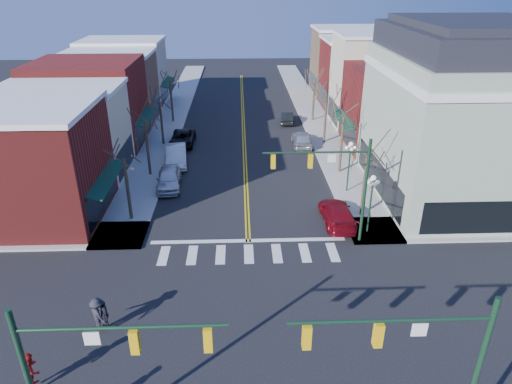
{
  "coord_description": "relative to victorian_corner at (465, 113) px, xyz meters",
  "views": [
    {
      "loc": [
        -0.46,
        -18.28,
        16.18
      ],
      "look_at": [
        0.58,
        9.49,
        2.8
      ],
      "focal_mm": 32.0,
      "sensor_mm": 36.0,
      "label": 1
    }
  ],
  "objects": [
    {
      "name": "tree_left_c",
      "position": [
        -24.9,
        12.5,
        -4.38
      ],
      "size": [
        0.24,
        0.24,
        4.55
      ],
      "primitive_type": "cylinder",
      "color": "#382B21",
      "rests_on": "ground"
    },
    {
      "name": "tree_left_d",
      "position": [
        -24.9,
        20.5,
        -4.21
      ],
      "size": [
        0.24,
        0.24,
        4.9
      ],
      "primitive_type": "cylinder",
      "color": "#382B21",
      "rests_on": "ground"
    },
    {
      "name": "sidewalk_right",
      "position": [
        -7.75,
        5.5,
        -6.58
      ],
      "size": [
        3.5,
        70.0,
        0.15
      ],
      "primitive_type": "cube",
      "color": "#9E9B93",
      "rests_on": "ground"
    },
    {
      "name": "tree_right_b",
      "position": [
        -8.1,
        4.5,
        -4.07
      ],
      "size": [
        0.24,
        0.24,
        5.18
      ],
      "primitive_type": "cylinder",
      "color": "#382B21",
      "rests_on": "ground"
    },
    {
      "name": "bldg_left_tan",
      "position": [
        -32.0,
        21.25,
        -2.76
      ],
      "size": [
        10.0,
        7.5,
        7.8
      ],
      "primitive_type": "cube",
      "color": "#856749",
      "rests_on": "ground"
    },
    {
      "name": "pedestrian_dark_b",
      "position": [
        -24.05,
        -14.96,
        -5.59
      ],
      "size": [
        1.32,
        1.33,
        1.84
      ],
      "primitive_type": "imported",
      "rotation": [
        0.0,
        0.0,
        2.34
      ],
      "color": "black",
      "rests_on": "sidewalk_left"
    },
    {
      "name": "car_left_near",
      "position": [
        -22.9,
        2.0,
        -5.85
      ],
      "size": [
        2.27,
        4.9,
        1.62
      ],
      "primitive_type": "imported",
      "rotation": [
        0.0,
        0.0,
        0.08
      ],
      "color": "silver",
      "rests_on": "ground"
    },
    {
      "name": "car_right_near",
      "position": [
        -10.1,
        -4.47,
        -5.92
      ],
      "size": [
        2.13,
        5.09,
        1.47
      ],
      "primitive_type": "imported",
      "rotation": [
        0.0,
        0.0,
        3.15
      ],
      "color": "maroon",
      "rests_on": "ground"
    },
    {
      "name": "pedestrian_red_b",
      "position": [
        -25.9,
        -18.37,
        -5.6
      ],
      "size": [
        0.78,
        0.95,
        1.81
      ],
      "primitive_type": "imported",
      "rotation": [
        0.0,
        0.0,
        1.68
      ],
      "color": "red",
      "rests_on": "sidewalk_left"
    },
    {
      "name": "bldg_right_tan",
      "position": [
        -1.0,
        34.5,
        -2.16
      ],
      "size": [
        10.0,
        8.0,
        9.0
      ],
      "primitive_type": "cube",
      "color": "#856749",
      "rests_on": "ground"
    },
    {
      "name": "traffic_mast_far_right",
      "position": [
        -10.95,
        -7.1,
        -1.95
      ],
      "size": [
        6.6,
        0.28,
        7.2
      ],
      "color": "#14331E",
      "rests_on": "ground"
    },
    {
      "name": "car_left_far",
      "position": [
        -22.9,
        12.39,
        -5.95
      ],
      "size": [
        2.49,
        5.17,
        1.42
      ],
      "primitive_type": "imported",
      "rotation": [
        0.0,
        0.0,
        -0.03
      ],
      "color": "black",
      "rests_on": "ground"
    },
    {
      "name": "lamppost_midblock",
      "position": [
        -8.3,
        0.5,
        -3.7
      ],
      "size": [
        0.36,
        0.36,
        4.33
      ],
      "color": "#14331E",
      "rests_on": "ground"
    },
    {
      "name": "car_right_mid",
      "position": [
        -10.57,
        11.58,
        -5.86
      ],
      "size": [
        2.0,
        4.73,
        1.6
      ],
      "primitive_type": "imported",
      "rotation": [
        0.0,
        0.0,
        3.12
      ],
      "color": "#BCBCC1",
      "rests_on": "ground"
    },
    {
      "name": "car_left_mid",
      "position": [
        -22.9,
        7.2,
        -5.8
      ],
      "size": [
        2.41,
        5.36,
        1.71
      ],
      "primitive_type": "imported",
      "rotation": [
        0.0,
        0.0,
        0.12
      ],
      "color": "silver",
      "rests_on": "ground"
    },
    {
      "name": "lamppost_corner",
      "position": [
        -8.3,
        -6.0,
        -3.7
      ],
      "size": [
        0.36,
        0.36,
        4.33
      ],
      "color": "#14331E",
      "rests_on": "ground"
    },
    {
      "name": "bldg_right_brick_b",
      "position": [
        -1.0,
        26.5,
        -2.41
      ],
      "size": [
        10.0,
        8.0,
        8.5
      ],
      "primitive_type": "cube",
      "color": "maroon",
      "rests_on": "ground"
    },
    {
      "name": "victorian_corner",
      "position": [
        0.0,
        0.0,
        0.0
      ],
      "size": [
        12.25,
        14.25,
        13.3
      ],
      "color": "#96A38D",
      "rests_on": "ground"
    },
    {
      "name": "bldg_left_stucco_b",
      "position": [
        -32.0,
        29.0,
        -2.56
      ],
      "size": [
        10.0,
        8.0,
        8.2
      ],
      "primitive_type": "cube",
      "color": "beige",
      "rests_on": "ground"
    },
    {
      "name": "bldg_left_stucco_a",
      "position": [
        -32.0,
        5.0,
        -2.91
      ],
      "size": [
        10.0,
        7.0,
        7.5
      ],
      "primitive_type": "cube",
      "color": "beige",
      "rests_on": "ground"
    },
    {
      "name": "bldg_right_brick_a",
      "position": [
        -1.0,
        11.25,
        -2.66
      ],
      "size": [
        10.0,
        8.5,
        8.0
      ],
      "primitive_type": "cube",
      "color": "maroon",
      "rests_on": "ground"
    },
    {
      "name": "bldg_left_brick_b",
      "position": [
        -32.0,
        13.0,
        -2.41
      ],
      "size": [
        10.0,
        9.0,
        8.5
      ],
      "primitive_type": "cube",
      "color": "maroon",
      "rests_on": "ground"
    },
    {
      "name": "bldg_right_stucco",
      "position": [
        -1.0,
        19.0,
        -1.66
      ],
      "size": [
        10.0,
        7.0,
        10.0
      ],
      "primitive_type": "cube",
      "color": "beige",
      "rests_on": "ground"
    },
    {
      "name": "tree_left_a",
      "position": [
        -24.9,
        -3.5,
        -4.28
      ],
      "size": [
        0.24,
        0.24,
        4.76
      ],
      "primitive_type": "cylinder",
      "color": "#382B21",
      "rests_on": "ground"
    },
    {
      "name": "tree_right_d",
      "position": [
        -8.1,
        20.5,
        -4.17
      ],
      "size": [
        0.24,
        0.24,
        4.97
      ],
      "primitive_type": "cylinder",
      "color": "#382B21",
      "rests_on": "ground"
    },
    {
      "name": "tree_right_c",
      "position": [
        -8.1,
        12.5,
        -4.24
      ],
      "size": [
        0.24,
        0.24,
        4.83
      ],
      "primitive_type": "cylinder",
      "color": "#382B21",
      "rests_on": "ground"
    },
    {
      "name": "tree_right_a",
      "position": [
        -8.1,
        -3.5,
        -4.35
      ],
      "size": [
        0.24,
        0.24,
        4.62
      ],
      "primitive_type": "cylinder",
      "color": "#382B21",
      "rests_on": "ground"
    },
    {
      "name": "ground",
      "position": [
        -16.5,
        -14.5,
        -6.66
      ],
      "size": [
        160.0,
        160.0,
        0.0
      ],
      "primitive_type": "plane",
      "color": "black",
      "rests_on": "ground"
    },
    {
      "name": "pedestrian_dark_a",
      "position": [
        -23.8,
        -14.84,
        -5.69
      ],
      "size": [
        0.81,
        1.03,
        1.63
      ],
      "primitive_type": "imported",
      "rotation": [
        0.0,
        0.0,
        -1.07
      ],
      "color": "#23212A",
      "rests_on": "sidewalk_left"
    },
    {
      "name": "car_right_far",
      "position": [
        -11.29,
        19.69,
        -5.99
      ],
      "size": [
        1.81,
        4.17,
        1.34
      ],
      "primitive_type": "imported",
      "rotation": [
        0.0,
        0.0,
        3.04
      ],
      "color": "black",
      "rests_on": "ground"
    },
    {
      "name": "traffic_mast_near_right",
      "position": [
        -10.95,
        -21.9,
        -1.95
      ],
      "size": [
        6.6,
        0.28,
        7.2
      ],
      "color": "#14331E",
      "rests_on": "ground"
    },
    {
      "name": "bldg_left_brick_a",
      "position": [
        -32.0,
        -2.75,
        -2.66
      ],
      "size": [
        10.0,
        8.5,
        8.0
      ],
      "primitive_type": "cube",
      "color": "maroon",
      "rests_on": "ground"
    },
    {
      "name": "traffic_mast_near_left",
      "position": [
        -22.05,
        -21.9,
        -1.95
      ],
      "size": [
        6.6,
        0.28,
        7.2
      ],
      "color": "#14331E",
      "rests_on": "ground"
    },
    {
      "name": "sidewalk_left",
      "position": [
        -25.25,
        5.5,
        -6.58
      ],
      "size": [
        3.5,
        70.0,
        0.15
      ],
      "primitive_type": "cube",
      "color": "#9E9B93",
      "rests_on": "ground"
    },
    {
      "name": "tree_left_b",
      "position": [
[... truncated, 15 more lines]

